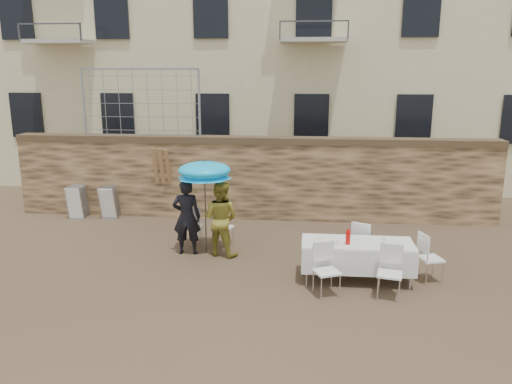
# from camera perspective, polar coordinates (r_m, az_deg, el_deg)

# --- Properties ---
(ground) EXTENTS (80.00, 80.00, 0.00)m
(ground) POSITION_cam_1_polar(r_m,az_deg,el_deg) (9.22, -3.93, -11.67)
(ground) COLOR brown
(ground) RESTS_ON ground
(stone_wall) EXTENTS (13.00, 0.50, 2.20)m
(stone_wall) POSITION_cam_1_polar(r_m,az_deg,el_deg) (13.59, -0.49, 1.56)
(stone_wall) COLOR brown
(stone_wall) RESTS_ON ground
(chain_link_fence) EXTENTS (3.20, 0.06, 1.80)m
(chain_link_fence) POSITION_cam_1_polar(r_m,az_deg,el_deg) (13.97, -13.02, 9.83)
(chain_link_fence) COLOR gray
(chain_link_fence) RESTS_ON stone_wall
(man_suit) EXTENTS (0.64, 0.45, 1.68)m
(man_suit) POSITION_cam_1_polar(r_m,az_deg,el_deg) (11.01, -7.93, -2.84)
(man_suit) COLOR black
(man_suit) RESTS_ON ground
(woman_dress) EXTENTS (0.95, 0.84, 1.66)m
(woman_dress) POSITION_cam_1_polar(r_m,az_deg,el_deg) (10.86, -4.08, -3.03)
(woman_dress) COLOR gold
(woman_dress) RESTS_ON ground
(umbrella) EXTENTS (1.18, 1.18, 1.92)m
(umbrella) POSITION_cam_1_polar(r_m,az_deg,el_deg) (10.79, -5.91, 2.16)
(umbrella) COLOR #3F3F44
(umbrella) RESTS_ON ground
(couple_chair_left) EXTENTS (0.52, 0.52, 0.96)m
(couple_chair_left) POSITION_cam_1_polar(r_m,az_deg,el_deg) (11.63, -7.24, -3.79)
(couple_chair_left) COLOR white
(couple_chair_left) RESTS_ON ground
(couple_chair_right) EXTENTS (0.59, 0.59, 0.96)m
(couple_chair_right) POSITION_cam_1_polar(r_m,az_deg,el_deg) (11.49, -3.83, -3.91)
(couple_chair_right) COLOR white
(couple_chair_right) RESTS_ON ground
(banquet_table) EXTENTS (2.10, 0.85, 0.78)m
(banquet_table) POSITION_cam_1_polar(r_m,az_deg,el_deg) (9.74, 11.54, -5.86)
(banquet_table) COLOR white
(banquet_table) RESTS_ON ground
(soda_bottle) EXTENTS (0.09, 0.09, 0.26)m
(soda_bottle) POSITION_cam_1_polar(r_m,az_deg,el_deg) (9.53, 10.47, -5.15)
(soda_bottle) COLOR red
(soda_bottle) RESTS_ON banquet_table
(table_chair_front_left) EXTENTS (0.63, 0.63, 0.96)m
(table_chair_front_left) POSITION_cam_1_polar(r_m,az_deg,el_deg) (9.09, 8.11, -8.86)
(table_chair_front_left) COLOR white
(table_chair_front_left) RESTS_ON ground
(table_chair_front_right) EXTENTS (0.57, 0.57, 0.96)m
(table_chair_front_right) POSITION_cam_1_polar(r_m,az_deg,el_deg) (9.21, 15.05, -8.91)
(table_chair_front_right) COLOR white
(table_chair_front_right) RESTS_ON ground
(table_chair_back) EXTENTS (0.64, 0.64, 0.96)m
(table_chair_back) POSITION_cam_1_polar(r_m,az_deg,el_deg) (10.60, 12.14, -5.72)
(table_chair_back) COLOR white
(table_chair_back) RESTS_ON ground
(table_chair_side) EXTENTS (0.60, 0.60, 0.96)m
(table_chair_side) POSITION_cam_1_polar(r_m,az_deg,el_deg) (10.16, 19.35, -7.05)
(table_chair_side) COLOR white
(table_chair_side) RESTS_ON ground
(chair_stack_left) EXTENTS (0.46, 0.55, 0.92)m
(chair_stack_left) POSITION_cam_1_polar(r_m,az_deg,el_deg) (14.74, -19.42, -0.83)
(chair_stack_left) COLOR white
(chair_stack_left) RESTS_ON ground
(chair_stack_right) EXTENTS (0.46, 0.47, 0.92)m
(chair_stack_right) POSITION_cam_1_polar(r_m,az_deg,el_deg) (14.38, -16.17, -0.93)
(chair_stack_right) COLOR white
(chair_stack_right) RESTS_ON ground
(wood_planks) EXTENTS (0.70, 0.20, 2.00)m
(wood_planks) POSITION_cam_1_polar(r_m,az_deg,el_deg) (13.81, -10.03, 1.12)
(wood_planks) COLOR #A37749
(wood_planks) RESTS_ON ground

